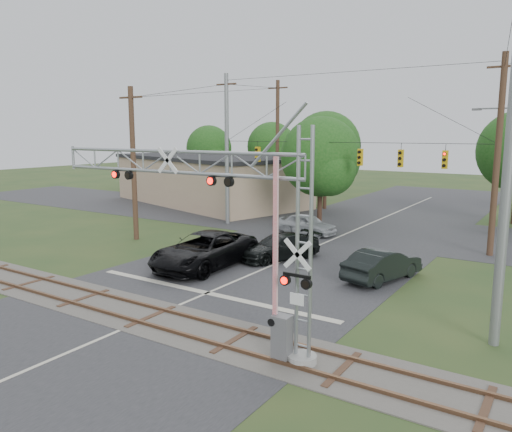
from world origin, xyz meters
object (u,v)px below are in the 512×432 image
Objects in this scene: crossing_gantry at (216,211)px; pickup_black at (204,250)px; commercial_building at (209,179)px; sedan_silver at (307,224)px; streetlight at (501,164)px; car_dark at (279,247)px; traffic_signal_span at (354,154)px.

crossing_gantry reaches higher than pickup_black.
sedan_silver is at bearing -12.49° from commercial_building.
car_dark is at bearing -124.48° from streetlight.
traffic_signal_span is at bearing 104.51° from car_dark.
pickup_black is 0.30× the size of commercial_building.
streetlight is (8.07, 6.24, -0.72)m from traffic_signal_span.
crossing_gantry is 12.23m from car_dark.
car_dark is 0.55× the size of streetlight.
pickup_black is 10.80m from sedan_silver.
crossing_gantry is 34.36m from commercial_building.
streetlight is (11.29, 6.57, 4.25)m from sedan_silver.
crossing_gantry is 25.20m from streetlight.
streetlight is (11.85, 17.36, 4.06)m from pickup_black.
traffic_signal_span is 9.05m from car_dark.
crossing_gantry is at bearing -49.84° from pickup_black.
traffic_signal_span is 2.89× the size of pickup_black.
commercial_building reaches higher than sedan_silver.
crossing_gantry reaches higher than sedan_silver.
sedan_silver is at bearing -174.12° from traffic_signal_span.
streetlight is (5.44, 24.61, 0.44)m from crossing_gantry.
traffic_signal_span is 12.68m from pickup_black.
crossing_gantry is 18.59m from traffic_signal_span.
pickup_black is 1.56× the size of sedan_silver.
commercial_building is at bearing 68.38° from sedan_silver.
traffic_signal_span is (-2.63, 18.36, 1.16)m from crossing_gantry.
commercial_building is (-15.62, 8.72, 1.67)m from sedan_silver.
car_dark is at bearing 109.89° from crossing_gantry.
commercial_building reaches higher than pickup_black.
pickup_black is (-3.78, -11.12, -4.78)m from traffic_signal_span.
commercial_building is (-21.47, 26.75, -2.14)m from crossing_gantry.
streetlight reaches higher than commercial_building.
traffic_signal_span reaches higher than crossing_gantry.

